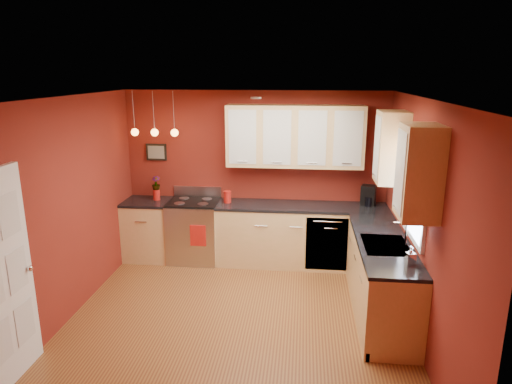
# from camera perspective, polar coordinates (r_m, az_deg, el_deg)

# --- Properties ---
(floor) EXTENTS (4.20, 4.20, 0.00)m
(floor) POSITION_cam_1_polar(r_m,az_deg,el_deg) (5.59, -2.46, -16.05)
(floor) COLOR brown
(floor) RESTS_ON ground
(ceiling) EXTENTS (4.00, 4.20, 0.02)m
(ceiling) POSITION_cam_1_polar(r_m,az_deg,el_deg) (4.80, -2.81, 11.61)
(ceiling) COLOR silver
(ceiling) RESTS_ON wall_back
(wall_back) EXTENTS (4.00, 0.02, 2.60)m
(wall_back) POSITION_cam_1_polar(r_m,az_deg,el_deg) (7.06, -0.08, 2.01)
(wall_back) COLOR maroon
(wall_back) RESTS_ON floor
(wall_front) EXTENTS (4.00, 0.02, 2.60)m
(wall_front) POSITION_cam_1_polar(r_m,az_deg,el_deg) (3.16, -8.52, -15.17)
(wall_front) COLOR maroon
(wall_front) RESTS_ON floor
(wall_left) EXTENTS (0.02, 4.20, 2.60)m
(wall_left) POSITION_cam_1_polar(r_m,az_deg,el_deg) (5.69, -22.97, -2.37)
(wall_left) COLOR maroon
(wall_left) RESTS_ON floor
(wall_right) EXTENTS (0.02, 4.20, 2.60)m
(wall_right) POSITION_cam_1_polar(r_m,az_deg,el_deg) (5.15, 19.99, -3.83)
(wall_right) COLOR maroon
(wall_right) RESTS_ON floor
(base_cabinets_back_left) EXTENTS (0.70, 0.60, 0.90)m
(base_cabinets_back_left) POSITION_cam_1_polar(r_m,az_deg,el_deg) (7.37, -13.24, -4.71)
(base_cabinets_back_left) COLOR #DEAF77
(base_cabinets_back_left) RESTS_ON floor
(base_cabinets_back_right) EXTENTS (2.54, 0.60, 0.90)m
(base_cabinets_back_right) POSITION_cam_1_polar(r_m,az_deg,el_deg) (6.98, 5.66, -5.51)
(base_cabinets_back_right) COLOR #DEAF77
(base_cabinets_back_right) RESTS_ON floor
(base_cabinets_right) EXTENTS (0.60, 2.10, 0.90)m
(base_cabinets_right) POSITION_cam_1_polar(r_m,az_deg,el_deg) (5.81, 15.29, -10.33)
(base_cabinets_right) COLOR #DEAF77
(base_cabinets_right) RESTS_ON floor
(counter_back_left) EXTENTS (0.70, 0.62, 0.04)m
(counter_back_left) POSITION_cam_1_polar(r_m,az_deg,el_deg) (7.23, -13.46, -1.20)
(counter_back_left) COLOR black
(counter_back_left) RESTS_ON base_cabinets_back_left
(counter_back_right) EXTENTS (2.54, 0.62, 0.04)m
(counter_back_right) POSITION_cam_1_polar(r_m,az_deg,el_deg) (6.83, 5.76, -1.81)
(counter_back_right) COLOR black
(counter_back_right) RESTS_ON base_cabinets_back_right
(counter_right) EXTENTS (0.62, 2.10, 0.04)m
(counter_right) POSITION_cam_1_polar(r_m,az_deg,el_deg) (5.63, 15.61, -5.99)
(counter_right) COLOR black
(counter_right) RESTS_ON base_cabinets_right
(gas_range) EXTENTS (0.76, 0.64, 1.11)m
(gas_range) POSITION_cam_1_polar(r_m,az_deg,el_deg) (7.16, -7.71, -4.77)
(gas_range) COLOR #B8B8BD
(gas_range) RESTS_ON floor
(dishwasher_front) EXTENTS (0.60, 0.02, 0.80)m
(dishwasher_front) POSITION_cam_1_polar(r_m,az_deg,el_deg) (6.71, 8.81, -6.45)
(dishwasher_front) COLOR #B8B8BD
(dishwasher_front) RESTS_ON base_cabinets_back_right
(sink) EXTENTS (0.50, 0.70, 0.33)m
(sink) POSITION_cam_1_polar(r_m,az_deg,el_deg) (5.49, 15.88, -6.59)
(sink) COLOR gray
(sink) RESTS_ON counter_right
(window) EXTENTS (0.06, 1.02, 1.22)m
(window) POSITION_cam_1_polar(r_m,az_deg,el_deg) (5.32, 19.35, 1.17)
(window) COLOR white
(window) RESTS_ON wall_right
(door_left_wall) EXTENTS (0.12, 0.82, 2.05)m
(door_left_wall) POSITION_cam_1_polar(r_m,az_deg,el_deg) (4.82, -29.14, -9.65)
(door_left_wall) COLOR white
(door_left_wall) RESTS_ON floor
(upper_cabinets_back) EXTENTS (2.00, 0.35, 0.90)m
(upper_cabinets_back) POSITION_cam_1_polar(r_m,az_deg,el_deg) (6.73, 4.88, 6.96)
(upper_cabinets_back) COLOR #DEAF77
(upper_cabinets_back) RESTS_ON wall_back
(upper_cabinets_right) EXTENTS (0.35, 1.95, 0.90)m
(upper_cabinets_right) POSITION_cam_1_polar(r_m,az_deg,el_deg) (5.26, 17.95, 4.06)
(upper_cabinets_right) COLOR #DEAF77
(upper_cabinets_right) RESTS_ON wall_right
(wall_picture) EXTENTS (0.32, 0.03, 0.26)m
(wall_picture) POSITION_cam_1_polar(r_m,az_deg,el_deg) (7.30, -12.34, 4.90)
(wall_picture) COLOR black
(wall_picture) RESTS_ON wall_back
(pendant_lights) EXTENTS (0.71, 0.11, 0.66)m
(pendant_lights) POSITION_cam_1_polar(r_m,az_deg,el_deg) (6.90, -12.56, 7.34)
(pendant_lights) COLOR gray
(pendant_lights) RESTS_ON ceiling
(red_canister) EXTENTS (0.12, 0.12, 0.18)m
(red_canister) POSITION_cam_1_polar(r_m,az_deg,el_deg) (6.91, -3.60, -0.60)
(red_canister) COLOR #B21913
(red_canister) RESTS_ON counter_back_right
(red_vase) EXTENTS (0.10, 0.10, 0.16)m
(red_vase) POSITION_cam_1_polar(r_m,az_deg,el_deg) (7.21, -12.32, -0.33)
(red_vase) COLOR #B21913
(red_vase) RESTS_ON counter_back_left
(flowers) EXTENTS (0.14, 0.14, 0.23)m
(flowers) POSITION_cam_1_polar(r_m,az_deg,el_deg) (7.17, -12.40, 1.03)
(flowers) COLOR #B21913
(flowers) RESTS_ON red_vase
(coffee_maker) EXTENTS (0.25, 0.24, 0.30)m
(coffee_maker) POSITION_cam_1_polar(r_m,az_deg,el_deg) (6.97, 13.87, -0.49)
(coffee_maker) COLOR black
(coffee_maker) RESTS_ON counter_back_right
(soap_pump) EXTENTS (0.11, 0.11, 0.20)m
(soap_pump) POSITION_cam_1_polar(r_m,az_deg,el_deg) (4.98, 18.76, -7.55)
(soap_pump) COLOR silver
(soap_pump) RESTS_ON counter_right
(dish_towel) EXTENTS (0.24, 0.02, 0.32)m
(dish_towel) POSITION_cam_1_polar(r_m,az_deg,el_deg) (6.81, -7.27, -5.44)
(dish_towel) COLOR #B21913
(dish_towel) RESTS_ON gas_range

